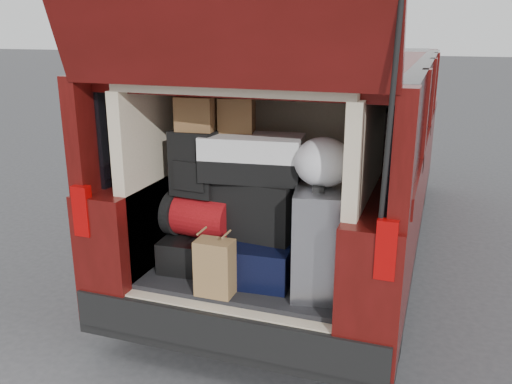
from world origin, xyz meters
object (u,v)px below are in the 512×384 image
(silver_roller, at_px, (317,240))
(twotone_duffel, at_px, (252,157))
(navy_hardshell, at_px, (260,256))
(kraft_bag, at_px, (215,268))
(backpack, at_px, (195,163))
(red_duffel, at_px, (201,216))
(black_hardshell, at_px, (198,248))
(black_soft_case, at_px, (257,207))

(silver_roller, height_order, twotone_duffel, twotone_duffel)
(navy_hardshell, height_order, silver_roller, silver_roller)
(silver_roller, xyz_separation_m, twotone_duffel, (-0.44, 0.14, 0.42))
(navy_hardshell, distance_m, silver_roller, 0.44)
(kraft_bag, relative_size, backpack, 0.83)
(silver_roller, bearing_deg, twotone_duffel, 151.84)
(red_duffel, bearing_deg, kraft_bag, -48.34)
(navy_hardshell, height_order, backpack, backpack)
(silver_roller, bearing_deg, black_hardshell, 160.59)
(navy_hardshell, bearing_deg, silver_roller, -18.78)
(navy_hardshell, height_order, red_duffel, red_duffel)
(silver_roller, relative_size, black_soft_case, 1.25)
(kraft_bag, bearing_deg, backpack, 128.87)
(red_duffel, xyz_separation_m, twotone_duffel, (0.33, 0.05, 0.39))
(navy_hardshell, xyz_separation_m, red_duffel, (-0.39, -0.01, 0.22))
(silver_roller, bearing_deg, red_duffel, 162.90)
(navy_hardshell, xyz_separation_m, twotone_duffel, (-0.06, 0.04, 0.62))
(silver_roller, bearing_deg, navy_hardshell, 154.56)
(black_hardshell, bearing_deg, twotone_duffel, -1.27)
(red_duffel, xyz_separation_m, backpack, (-0.03, -0.01, 0.34))
(silver_roller, relative_size, twotone_duffel, 1.04)
(navy_hardshell, bearing_deg, black_hardshell, 172.78)
(silver_roller, height_order, backpack, backpack)
(twotone_duffel, bearing_deg, silver_roller, -24.55)
(black_hardshell, bearing_deg, silver_roller, -12.24)
(kraft_bag, bearing_deg, silver_roller, 24.29)
(silver_roller, relative_size, red_duffel, 1.46)
(red_duffel, bearing_deg, backpack, -155.47)
(silver_roller, bearing_deg, backpack, 163.74)
(kraft_bag, bearing_deg, twotone_duffel, 76.34)
(kraft_bag, xyz_separation_m, twotone_duffel, (0.09, 0.38, 0.57))
(black_soft_case, distance_m, twotone_duffel, 0.32)
(black_hardshell, height_order, silver_roller, silver_roller)
(silver_roller, distance_m, twotone_duffel, 0.63)
(navy_hardshell, xyz_separation_m, black_soft_case, (-0.04, 0.05, 0.30))
(black_hardshell, relative_size, backpack, 1.27)
(kraft_bag, relative_size, twotone_duffel, 0.55)
(black_hardshell, bearing_deg, red_duffel, -44.50)
(twotone_duffel, bearing_deg, black_hardshell, 175.17)
(twotone_duffel, bearing_deg, kraft_bag, -110.46)
(black_soft_case, bearing_deg, black_hardshell, -171.98)
(black_hardshell, relative_size, twotone_duffel, 0.85)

